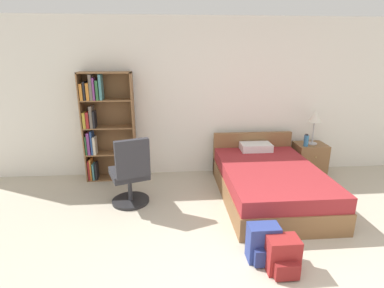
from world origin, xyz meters
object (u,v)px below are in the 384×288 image
at_px(bed, 268,181).
at_px(backpack_red, 283,256).
at_px(backpack_blue, 263,244).
at_px(water_bottle, 306,140).
at_px(office_chair, 130,175).
at_px(table_lamp, 315,118).
at_px(bookshelf, 103,125).
at_px(nightstand, 309,159).

relative_size(bed, backpack_red, 5.68).
distance_m(bed, backpack_blue, 1.46).
relative_size(water_bottle, backpack_blue, 0.53).
bearing_deg(backpack_blue, water_bottle, 56.84).
relative_size(office_chair, water_bottle, 4.86).
distance_m(table_lamp, backpack_red, 2.83).
bearing_deg(backpack_blue, bookshelf, 131.44).
xyz_separation_m(nightstand, backpack_blue, (-1.49, -2.16, -0.09)).
height_order(nightstand, table_lamp, table_lamp).
bearing_deg(bookshelf, table_lamp, -1.47).
bearing_deg(nightstand, bookshelf, 178.44).
relative_size(water_bottle, backpack_red, 0.58).
bearing_deg(table_lamp, water_bottle, -146.25).
bearing_deg(water_bottle, backpack_blue, -123.16).
height_order(bookshelf, backpack_red, bookshelf).
bearing_deg(bed, backpack_red, -103.16).
xyz_separation_m(nightstand, backpack_red, (-1.35, -2.34, -0.10)).
xyz_separation_m(bed, table_lamp, (1.01, 0.80, 0.74)).
height_order(bookshelf, office_chair, bookshelf).
height_order(bookshelf, table_lamp, bookshelf).
distance_m(table_lamp, water_bottle, 0.40).
bearing_deg(office_chair, backpack_red, -42.16).
bearing_deg(backpack_red, nightstand, 59.95).
bearing_deg(bookshelf, bed, -19.57).
bearing_deg(nightstand, bed, -141.37).
distance_m(table_lamp, backpack_blue, 2.76).
bearing_deg(water_bottle, bed, -140.82).
height_order(office_chair, table_lamp, table_lamp).
bearing_deg(table_lamp, nightstand, -162.60).
height_order(bookshelf, bed, bookshelf).
height_order(table_lamp, backpack_red, table_lamp).
bearing_deg(table_lamp, bookshelf, 178.53).
height_order(office_chair, nightstand, office_chair).
bearing_deg(bed, backpack_blue, -110.05).
relative_size(nightstand, backpack_red, 1.53).
distance_m(bookshelf, backpack_blue, 3.10).
distance_m(office_chair, table_lamp, 3.15).
distance_m(nightstand, table_lamp, 0.72).
relative_size(office_chair, nightstand, 1.83).
distance_m(office_chair, nightstand, 3.09).
relative_size(bookshelf, nightstand, 3.22).
relative_size(bookshelf, bed, 0.87).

